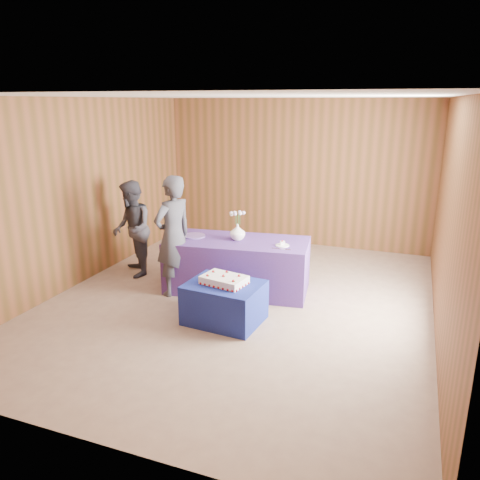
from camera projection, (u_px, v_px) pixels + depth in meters
The scene contains 13 objects.
ground at pixel (239, 301), 6.42m from camera, with size 6.00×6.00×0.00m, color gray.
room_shell at pixel (239, 170), 5.91m from camera, with size 5.04×6.04×2.72m.
cake_table at pixel (224, 303), 5.78m from camera, with size 0.90×0.70×0.50m, color navy.
serving_table at pixel (237, 265), 6.73m from camera, with size 2.00×0.90×0.75m, color #4C2E80.
sheet_cake at pixel (224, 280), 5.70m from camera, with size 0.61×0.47×0.13m.
vase at pixel (237, 232), 6.61m from camera, with size 0.22×0.22×0.23m, color white.
flower_spray at pixel (237, 214), 6.54m from camera, with size 0.23×0.23×0.18m.
platter at pixel (194, 236), 6.80m from camera, with size 0.33×0.33×0.02m, color #6D50A0.
plate at pixel (282, 245), 6.37m from camera, with size 0.19×0.19×0.01m, color white.
cake_slice at pixel (282, 243), 6.36m from camera, with size 0.08×0.08×0.07m.
knife at pixel (281, 249), 6.22m from camera, with size 0.26×0.02×0.00m, color #B1B0B5.
guest_left at pixel (173, 236), 6.48m from camera, with size 0.62×0.41×1.69m, color #3C3D47.
guest_right at pixel (132, 229), 7.21m from camera, with size 0.73×0.57×1.49m, color #36353F.
Camera 1 is at (2.09, -5.53, 2.64)m, focal length 35.00 mm.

